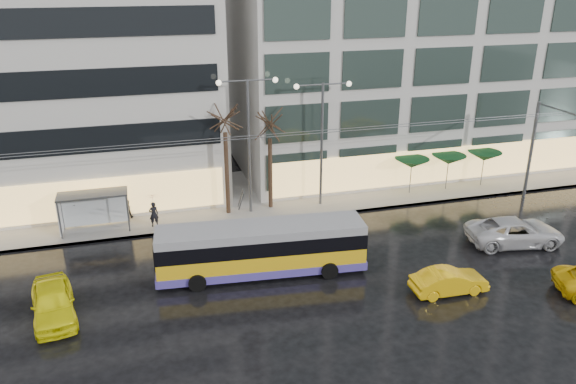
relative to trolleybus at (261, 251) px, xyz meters
name	(u,v)px	position (x,y,z in m)	size (l,w,h in m)	color
ground	(257,301)	(-0.88, -2.66, -1.40)	(140.00, 140.00, 0.00)	black
sidewalk	(242,195)	(1.12, 11.34, -1.33)	(80.00, 10.00, 0.15)	gray
kerb	(256,223)	(1.12, 6.39, -1.33)	(80.00, 0.10, 0.15)	slate
building_right	(432,7)	(18.12, 16.34, 11.25)	(32.00, 14.00, 25.00)	beige
trolleybus	(261,251)	(0.00, 0.00, 0.00)	(11.35, 4.82, 5.19)	gold
catenary	(243,169)	(0.12, 5.28, 2.85)	(42.24, 5.12, 7.00)	#595B60
bus_shelter	(87,203)	(-9.26, 8.03, 0.56)	(4.20, 1.60, 2.51)	#595B60
street_lamp_near	(249,128)	(1.12, 8.14, 4.59)	(3.96, 0.36, 9.03)	#595B60
street_lamp_far	(322,127)	(6.12, 8.14, 4.31)	(3.96, 0.36, 8.53)	#595B60
tree_a	(224,112)	(-0.38, 8.34, 5.68)	(3.20, 3.20, 8.40)	black
tree_b	(270,119)	(2.62, 8.54, 4.99)	(3.20, 3.20, 7.70)	black
parasol_a	(412,163)	(13.12, 8.34, 1.04)	(2.50, 2.50, 2.65)	#595B60
parasol_b	(449,160)	(16.12, 8.34, 1.04)	(2.50, 2.50, 2.65)	#595B60
parasol_c	(484,156)	(19.12, 8.34, 1.04)	(2.50, 2.50, 2.65)	#595B60
taxi_a	(53,302)	(-10.49, -1.34, -0.60)	(1.90, 4.73, 1.61)	yellow
taxi_b	(449,281)	(8.81, -4.46, -0.75)	(1.38, 3.96, 1.31)	yellow
sedan_silver	(515,232)	(15.54, -0.60, -0.61)	(2.65, 5.74, 1.59)	silver
pedestrian_a	(153,205)	(-5.32, 7.49, 0.20)	(1.12, 1.14, 2.19)	black
pedestrian_b	(125,206)	(-7.04, 9.28, -0.40)	(0.91, 0.76, 1.70)	black
pedestrian_c	(75,210)	(-10.14, 8.83, -0.14)	(1.27, 0.96, 2.11)	black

